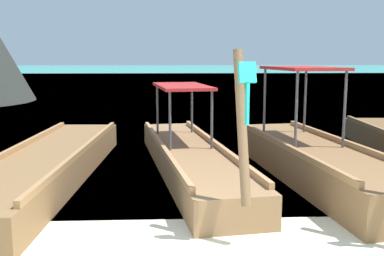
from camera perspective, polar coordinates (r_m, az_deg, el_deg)
The scene contains 4 objects.
sea_water at distance 66.07m, azimuth -2.37°, elevation 7.06°, with size 120.00×120.00×0.00m, color #2DB29E.
longtail_boat_yellow_ribbon at distance 8.68m, azimuth -17.80°, elevation -4.58°, with size 1.67×7.39×2.82m.
longtail_boat_turquoise_ribbon at distance 8.86m, azimuth -0.33°, elevation -3.69°, with size 2.14×6.90×2.36m.
longtail_boat_violet_ribbon at distance 8.65m, azimuth 15.38°, elevation -3.90°, with size 2.02×6.30×2.71m.
Camera 1 is at (-0.38, -3.81, 2.26)m, focal length 41.90 mm.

